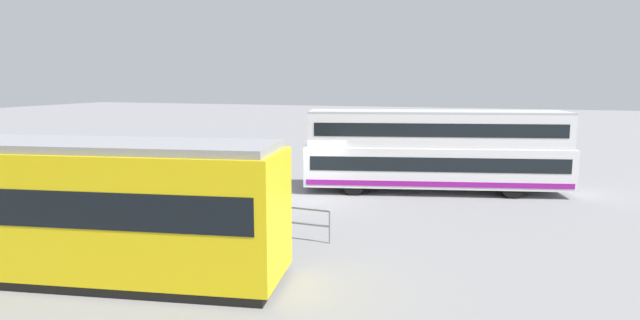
# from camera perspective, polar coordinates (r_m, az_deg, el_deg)

# --- Properties ---
(ground_plane) EXTENTS (160.00, 160.00, 0.00)m
(ground_plane) POSITION_cam_1_polar(r_m,az_deg,el_deg) (23.42, -0.96, -4.19)
(ground_plane) COLOR gray
(double_decker_bus) EXTENTS (12.24, 5.29, 3.77)m
(double_decker_bus) POSITION_cam_1_polar(r_m,az_deg,el_deg) (25.19, 12.19, 1.02)
(double_decker_bus) COLOR white
(double_decker_bus) RESTS_ON ground
(tram_yellow) EXTENTS (14.53, 4.97, 3.63)m
(tram_yellow) POSITION_cam_1_polar(r_m,az_deg,el_deg) (16.35, -29.51, -4.20)
(tram_yellow) COLOR yellow
(tram_yellow) RESTS_ON ground
(pedestrian_near_railing) EXTENTS (0.34, 0.36, 1.67)m
(pedestrian_near_railing) POSITION_cam_1_polar(r_m,az_deg,el_deg) (20.08, -16.10, -3.89)
(pedestrian_near_railing) COLOR black
(pedestrian_near_railing) RESTS_ON ground
(pedestrian_railing) EXTENTS (8.35, 0.64, 1.08)m
(pedestrian_railing) POSITION_cam_1_polar(r_m,az_deg,el_deg) (18.90, -10.77, -5.15)
(pedestrian_railing) COLOR gray
(pedestrian_railing) RESTS_ON ground
(info_sign) EXTENTS (0.90, 0.28, 2.46)m
(info_sign) POSITION_cam_1_polar(r_m,az_deg,el_deg) (21.70, -25.56, -1.58)
(info_sign) COLOR slate
(info_sign) RESTS_ON ground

